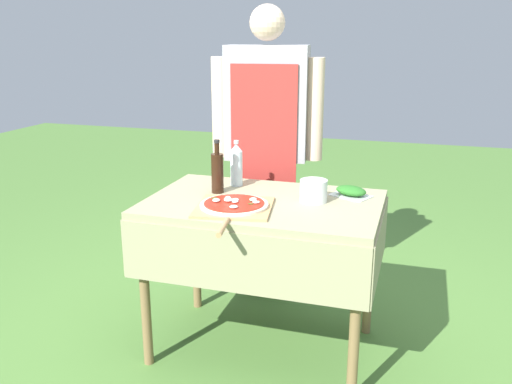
% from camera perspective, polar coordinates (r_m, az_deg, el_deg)
% --- Properties ---
extents(ground_plane, '(12.00, 12.00, 0.00)m').
position_cam_1_polar(ground_plane, '(2.97, 0.72, -15.93)').
color(ground_plane, '#517F38').
extents(prep_table, '(1.14, 0.75, 0.81)m').
position_cam_1_polar(prep_table, '(2.66, 0.77, -3.16)').
color(prep_table, gray).
rests_on(prep_table, ground).
extents(person_cook, '(0.65, 0.26, 1.74)m').
position_cam_1_polar(person_cook, '(3.19, 1.13, 6.30)').
color(person_cook, '#4C4C51').
rests_on(person_cook, ground).
extents(pizza_on_peel, '(0.40, 0.57, 0.05)m').
position_cam_1_polar(pizza_on_peel, '(2.50, -2.35, -1.50)').
color(pizza_on_peel, tan).
rests_on(pizza_on_peel, prep_table).
extents(oil_bottle, '(0.06, 0.06, 0.27)m').
position_cam_1_polar(oil_bottle, '(2.74, -4.09, 2.13)').
color(oil_bottle, black).
rests_on(oil_bottle, prep_table).
extents(water_bottle, '(0.06, 0.06, 0.24)m').
position_cam_1_polar(water_bottle, '(2.87, -2.07, 2.91)').
color(water_bottle, silver).
rests_on(water_bottle, prep_table).
extents(herb_container, '(0.23, 0.20, 0.05)m').
position_cam_1_polar(herb_container, '(2.73, 9.97, 0.06)').
color(herb_container, silver).
rests_on(herb_container, prep_table).
extents(mixing_tub, '(0.13, 0.13, 0.11)m').
position_cam_1_polar(mixing_tub, '(2.61, 6.08, 0.12)').
color(mixing_tub, silver).
rests_on(mixing_tub, prep_table).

